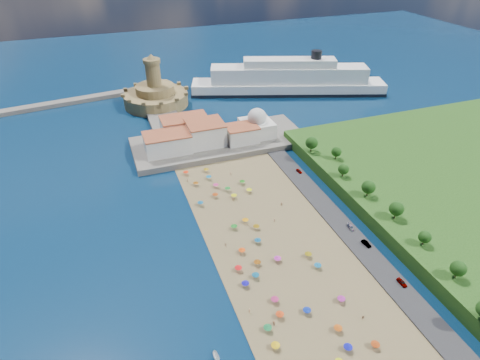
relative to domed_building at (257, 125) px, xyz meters
name	(u,v)px	position (x,y,z in m)	size (l,w,h in m)	color
ground	(252,234)	(-30.00, -71.00, -8.97)	(700.00, 700.00, 0.00)	#071938
terrace	(220,142)	(-20.00, 2.00, -7.47)	(90.00, 36.00, 3.00)	#59544C
jetty	(166,122)	(-42.00, 37.00, -7.77)	(18.00, 70.00, 2.40)	#59544C
waterfront_buildings	(195,134)	(-33.05, 2.64, -1.10)	(57.00, 29.00, 11.00)	silver
domed_building	(257,125)	(0.00, 0.00, 0.00)	(16.00, 16.00, 15.00)	silver
fortress	(156,95)	(-42.00, 67.00, -2.29)	(40.00, 40.00, 32.40)	#99804C
cruise_ship	(288,81)	(46.33, 58.34, -0.54)	(129.77, 60.36, 28.48)	black
beach_parasols	(260,250)	(-31.87, -82.56, -6.83)	(31.12, 116.56, 2.20)	gray
beachgoers	(253,234)	(-30.19, -72.49, -7.86)	(33.95, 99.50, 1.89)	tan
parked_cars	(353,229)	(6.00, -82.80, -7.63)	(1.99, 76.58, 1.35)	gray
hillside_trees	(373,193)	(18.45, -75.43, 1.04)	(13.73, 107.36, 7.58)	#382314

